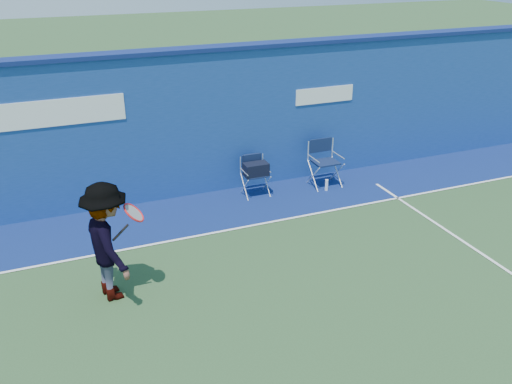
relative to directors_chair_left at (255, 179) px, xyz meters
name	(u,v)px	position (x,y,z in m)	size (l,w,h in m)	color
ground	(259,345)	(-1.76, -4.51, -0.37)	(80.00, 80.00, 0.00)	#2B4A27
stadium_wall	(162,126)	(-1.76, 0.69, 1.18)	(24.00, 0.50, 3.08)	navy
out_of_bounds_strip	(181,216)	(-1.76, -0.41, -0.36)	(24.00, 1.80, 0.01)	navy
court_lines	(243,319)	(-1.76, -3.91, -0.35)	(24.00, 12.00, 0.01)	white
directors_chair_left	(255,179)	(0.00, 0.00, 0.00)	(0.51, 0.47, 0.86)	silver
directors_chair_right	(325,172)	(1.63, -0.09, -0.05)	(0.61, 0.55, 1.02)	silver
water_bottle	(327,185)	(1.53, -0.38, -0.24)	(0.07, 0.07, 0.26)	white
tennis_player	(108,242)	(-3.38, -2.60, 0.56)	(1.05, 1.31, 1.86)	#EA4738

